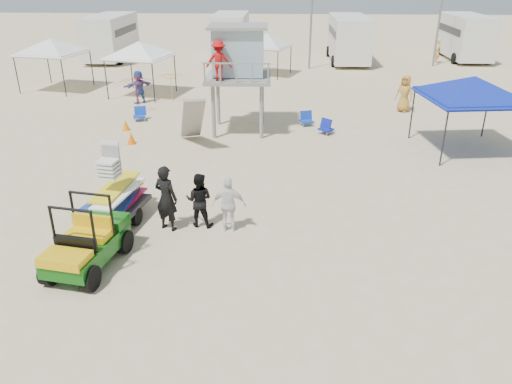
{
  "coord_description": "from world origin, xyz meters",
  "views": [
    {
      "loc": [
        1.11,
        -8.77,
        6.68
      ],
      "look_at": [
        0.5,
        3.0,
        1.3
      ],
      "focal_mm": 35.0,
      "sensor_mm": 36.0,
      "label": 1
    }
  ],
  "objects_px": {
    "surf_trailer": "(115,195)",
    "lifeguard_tower": "(236,56)",
    "canopy_blue": "(475,80)",
    "utility_cart": "(84,238)",
    "man_left": "(166,198)"
  },
  "relations": [
    {
      "from": "utility_cart",
      "to": "surf_trailer",
      "type": "relative_size",
      "value": 1.0
    },
    {
      "from": "man_left",
      "to": "lifeguard_tower",
      "type": "relative_size",
      "value": 0.43
    },
    {
      "from": "utility_cart",
      "to": "surf_trailer",
      "type": "distance_m",
      "value": 2.33
    },
    {
      "from": "utility_cart",
      "to": "canopy_blue",
      "type": "height_order",
      "value": "canopy_blue"
    },
    {
      "from": "lifeguard_tower",
      "to": "utility_cart",
      "type": "bearing_deg",
      "value": -103.37
    },
    {
      "from": "surf_trailer",
      "to": "man_left",
      "type": "xyz_separation_m",
      "value": [
        1.52,
        -0.3,
        0.08
      ]
    },
    {
      "from": "man_left",
      "to": "lifeguard_tower",
      "type": "xyz_separation_m",
      "value": [
        1.14,
        9.15,
        2.3
      ]
    },
    {
      "from": "surf_trailer",
      "to": "lifeguard_tower",
      "type": "xyz_separation_m",
      "value": [
        2.65,
        8.85,
        2.37
      ]
    },
    {
      "from": "canopy_blue",
      "to": "utility_cart",
      "type": "bearing_deg",
      "value": -142.46
    },
    {
      "from": "surf_trailer",
      "to": "lifeguard_tower",
      "type": "distance_m",
      "value": 9.54
    },
    {
      "from": "utility_cart",
      "to": "surf_trailer",
      "type": "bearing_deg",
      "value": 89.9
    },
    {
      "from": "surf_trailer",
      "to": "canopy_blue",
      "type": "distance_m",
      "value": 13.68
    },
    {
      "from": "lifeguard_tower",
      "to": "canopy_blue",
      "type": "distance_m",
      "value": 9.37
    },
    {
      "from": "surf_trailer",
      "to": "canopy_blue",
      "type": "height_order",
      "value": "canopy_blue"
    },
    {
      "from": "utility_cart",
      "to": "lifeguard_tower",
      "type": "xyz_separation_m",
      "value": [
        2.66,
        11.18,
        2.41
      ]
    }
  ]
}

